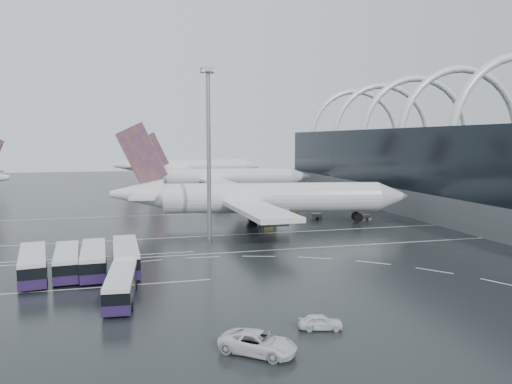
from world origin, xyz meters
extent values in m
plane|color=black|center=(0.00, 0.00, 0.00)|extent=(420.00, 420.00, 0.00)
cube|color=#585A5D|center=(62.00, 20.00, 3.00)|extent=(42.00, 160.00, 6.00)
cube|color=black|center=(62.00, 20.00, 13.00)|extent=(42.00, 160.00, 14.00)
torus|color=white|center=(58.00, 28.00, 18.00)|extent=(33.80, 1.80, 33.80)
torus|color=white|center=(58.00, 47.00, 18.00)|extent=(33.80, 1.80, 33.80)
torus|color=white|center=(58.00, 66.00, 18.00)|extent=(33.80, 1.80, 33.80)
torus|color=white|center=(58.00, 85.00, 18.00)|extent=(33.80, 1.80, 33.80)
cube|color=silver|center=(0.00, -2.00, 0.01)|extent=(120.00, 0.25, 0.01)
cube|color=silver|center=(0.00, 12.00, 0.01)|extent=(120.00, 0.25, 0.01)
cube|color=silver|center=(0.00, 40.00, 0.01)|extent=(120.00, 0.25, 0.01)
cube|color=silver|center=(-24.00, -16.00, 0.01)|extent=(28.00, 0.25, 0.01)
cube|color=silver|center=(-24.00, 0.00, 0.01)|extent=(28.00, 0.25, 0.01)
cylinder|color=silver|center=(9.35, 22.00, 5.42)|extent=(44.78, 13.45, 6.16)
cone|color=silver|center=(34.37, 17.78, 5.42)|extent=(7.31, 7.14, 6.16)
cone|color=silver|center=(-17.77, 26.57, 6.48)|extent=(11.50, 7.84, 6.16)
cube|color=#4E1B72|center=(-16.72, 26.39, 14.35)|extent=(10.20, 2.33, 13.06)
cube|color=silver|center=(-15.67, 26.21, 6.48)|extent=(7.89, 19.66, 0.53)
cube|color=silver|center=(2.95, 9.61, 4.78)|extent=(8.56, 26.86, 0.85)
cube|color=silver|center=(7.37, 35.80, 4.78)|extent=(16.68, 27.44, 0.85)
cylinder|color=slate|center=(6.71, 12.74, 2.87)|extent=(6.36, 4.53, 3.61)
cylinder|color=slate|center=(9.89, 31.60, 2.87)|extent=(6.36, 4.53, 3.61)
cube|color=black|center=(5.16, 22.70, 1.17)|extent=(13.70, 8.83, 2.34)
cylinder|color=silver|center=(12.82, 82.87, 5.12)|extent=(40.93, 11.59, 5.83)
cone|color=silver|center=(35.85, 79.53, 5.12)|extent=(6.80, 6.63, 5.83)
cone|color=silver|center=(-12.20, 86.50, 6.13)|extent=(10.78, 7.21, 5.83)
cube|color=#4E1B72|center=(-11.20, 86.36, 13.57)|extent=(9.67, 1.99, 12.35)
cube|color=silver|center=(-10.21, 86.22, 6.13)|extent=(7.07, 18.55, 0.50)
cube|color=silver|center=(7.04, 71.02, 4.52)|extent=(8.66, 25.53, 0.80)
cube|color=silver|center=(10.65, 95.88, 4.52)|extent=(15.30, 26.00, 0.80)
cylinder|color=slate|center=(10.53, 74.07, 2.71)|extent=(5.96, 4.17, 3.42)
cylinder|color=slate|center=(13.13, 91.97, 2.71)|extent=(5.96, 4.17, 3.42)
cube|color=black|center=(8.85, 83.45, 1.11)|extent=(12.86, 8.10, 2.21)
cylinder|color=silver|center=(8.01, 135.99, 5.70)|extent=(43.72, 8.26, 6.49)
cone|color=silver|center=(33.09, 134.96, 5.70)|extent=(6.97, 6.76, 6.49)
cone|color=silver|center=(-19.30, 137.10, 6.82)|extent=(11.44, 6.94, 6.49)
cube|color=#4E1B72|center=(-18.19, 137.06, 15.10)|extent=(10.79, 1.11, 13.75)
cube|color=silver|center=(-17.07, 137.01, 6.82)|extent=(5.85, 20.32, 0.56)
cube|color=silver|center=(2.97, 122.20, 5.03)|extent=(12.41, 28.88, 0.89)
cube|color=silver|center=(4.11, 150.14, 5.03)|extent=(14.51, 29.03, 0.89)
cylinder|color=slate|center=(6.48, 125.98, 3.02)|extent=(6.30, 4.05, 3.80)
cylinder|color=slate|center=(7.30, 146.09, 3.02)|extent=(6.30, 4.05, 3.80)
cube|color=black|center=(3.54, 136.17, 1.23)|extent=(13.70, 7.70, 2.46)
cube|color=#20133D|center=(-31.43, -9.91, 0.94)|extent=(5.06, 13.93, 1.15)
cube|color=black|center=(-31.43, -9.91, 2.20)|extent=(5.08, 13.67, 1.36)
cube|color=silver|center=(-31.43, -9.91, 3.12)|extent=(5.06, 13.93, 0.47)
cylinder|color=black|center=(-29.33, -13.99, 0.52)|extent=(0.52, 1.09, 1.05)
cylinder|color=black|center=(-32.21, -14.44, 0.52)|extent=(0.52, 1.09, 1.05)
cylinder|color=black|center=(-30.65, -5.38, 0.52)|extent=(0.52, 1.09, 1.05)
cylinder|color=black|center=(-33.53, -5.82, 0.52)|extent=(0.52, 1.09, 1.05)
cube|color=#20133D|center=(-27.52, -9.01, 0.89)|extent=(3.90, 13.05, 1.09)
cube|color=black|center=(-27.52, -9.01, 2.08)|extent=(3.94, 12.80, 1.29)
cube|color=silver|center=(-27.52, -9.01, 2.94)|extent=(3.90, 13.05, 0.45)
cylinder|color=black|center=(-25.81, -13.00, 0.49)|extent=(0.43, 1.01, 0.99)
cylinder|color=black|center=(-28.55, -13.22, 0.49)|extent=(0.43, 1.01, 0.99)
cylinder|color=black|center=(-26.48, -4.80, 0.49)|extent=(0.43, 1.01, 0.99)
cylinder|color=black|center=(-29.22, -5.02, 0.49)|extent=(0.43, 1.01, 0.99)
cube|color=#20133D|center=(-24.22, -9.15, 0.93)|extent=(3.56, 13.53, 1.14)
cube|color=black|center=(-24.22, -9.15, 2.17)|extent=(3.61, 13.27, 1.34)
cube|color=silver|center=(-24.22, -9.15, 3.07)|extent=(3.56, 13.53, 0.46)
cylinder|color=black|center=(-22.60, -13.38, 0.52)|extent=(0.40, 1.05, 1.03)
cylinder|color=black|center=(-25.47, -13.50, 0.52)|extent=(0.40, 1.05, 1.03)
cylinder|color=black|center=(-22.97, -4.80, 0.52)|extent=(0.40, 1.05, 1.03)
cylinder|color=black|center=(-25.84, -4.92, 0.52)|extent=(0.40, 1.05, 1.03)
cube|color=#20133D|center=(-20.15, -8.57, 0.97)|extent=(3.48, 14.06, 1.18)
cube|color=black|center=(-20.15, -8.57, 2.26)|extent=(3.53, 13.78, 1.40)
cube|color=silver|center=(-20.15, -8.57, 3.20)|extent=(3.48, 14.06, 0.48)
cylinder|color=black|center=(-18.53, -13.01, 0.54)|extent=(0.40, 1.08, 1.08)
cylinder|color=black|center=(-21.53, -13.09, 0.54)|extent=(0.40, 1.08, 1.08)
cylinder|color=black|center=(-18.76, -4.06, 0.54)|extent=(0.40, 1.08, 1.08)
cylinder|color=black|center=(-21.76, -4.14, 0.54)|extent=(0.40, 1.08, 1.08)
cube|color=#20133D|center=(-20.66, -21.54, 0.84)|extent=(3.60, 12.35, 1.03)
cube|color=black|center=(-20.66, -21.54, 1.97)|extent=(3.64, 12.11, 1.22)
cube|color=silver|center=(-20.66, -21.54, 2.79)|extent=(3.60, 12.35, 0.42)
cylinder|color=black|center=(-19.64, -25.52, 0.47)|extent=(0.40, 0.96, 0.94)
cylinder|color=black|center=(-22.24, -25.33, 0.47)|extent=(0.40, 0.96, 0.94)
cylinder|color=black|center=(-19.07, -17.75, 0.47)|extent=(0.40, 0.96, 0.94)
cylinder|color=black|center=(-21.67, -17.55, 0.47)|extent=(0.40, 0.96, 0.94)
imported|color=silver|center=(-9.76, -38.38, 0.89)|extent=(6.89, 6.30, 1.79)
imported|color=silver|center=(-2.89, -34.77, 0.69)|extent=(4.35, 2.55, 1.39)
cylinder|color=gray|center=(-6.02, 8.93, 14.39)|extent=(0.72, 0.72, 28.78)
cube|color=gray|center=(-6.02, 8.93, 29.09)|extent=(2.26, 2.26, 0.82)
cube|color=white|center=(-6.02, 8.93, 28.78)|extent=(2.06, 2.06, 0.41)
cube|color=slate|center=(20.21, 25.11, 0.64)|extent=(2.35, 1.39, 1.28)
cube|color=gold|center=(7.92, 20.69, 0.52)|extent=(1.90, 1.13, 1.04)
cube|color=slate|center=(30.52, 21.76, 0.55)|extent=(2.00, 1.18, 1.09)
cube|color=gold|center=(17.68, 32.00, 0.51)|extent=(1.89, 1.12, 1.03)
camera|label=1|loc=(-19.75, -76.08, 17.33)|focal=35.00mm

